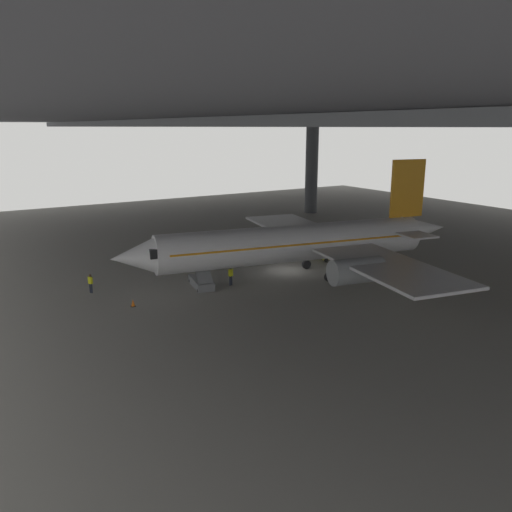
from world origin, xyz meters
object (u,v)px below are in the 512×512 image
boarding_stairs (201,278)px  baggage_tug (330,255)px  airplane_main (300,243)px  crew_worker_near_nose (90,282)px  traffic_cone_orange (133,303)px  crew_worker_by_stairs (231,275)px

boarding_stairs → baggage_tug: (-1.09, 15.79, -0.19)m
boarding_stairs → airplane_main: bearing=76.1°
boarding_stairs → crew_worker_near_nose: boarding_stairs is taller
airplane_main → traffic_cone_orange: (-0.30, -16.12, -3.03)m
crew_worker_near_nose → airplane_main: bearing=73.1°
crew_worker_near_nose → crew_worker_by_stairs: (4.39, 11.28, 0.04)m
airplane_main → boarding_stairs: (-2.28, -9.20, -2.60)m
airplane_main → baggage_tug: bearing=117.1°
crew_worker_by_stairs → baggage_tug: size_ratio=0.72×
boarding_stairs → crew_worker_by_stairs: (1.16, 2.38, 0.28)m
crew_worker_near_nose → traffic_cone_orange: (5.20, 1.97, -0.66)m
crew_worker_by_stairs → traffic_cone_orange: bearing=-85.0°
boarding_stairs → crew_worker_near_nose: size_ratio=2.71×
traffic_cone_orange → airplane_main: bearing=88.9°
boarding_stairs → traffic_cone_orange: 7.22m
crew_worker_by_stairs → baggage_tug: crew_worker_by_stairs is taller
airplane_main → traffic_cone_orange: airplane_main is taller
airplane_main → crew_worker_near_nose: bearing=-106.9°
airplane_main → crew_worker_by_stairs: size_ratio=19.53×
airplane_main → boarding_stairs: airplane_main is taller
crew_worker_by_stairs → traffic_cone_orange: crew_worker_by_stairs is taller
crew_worker_near_nose → crew_worker_by_stairs: crew_worker_by_stairs is taller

